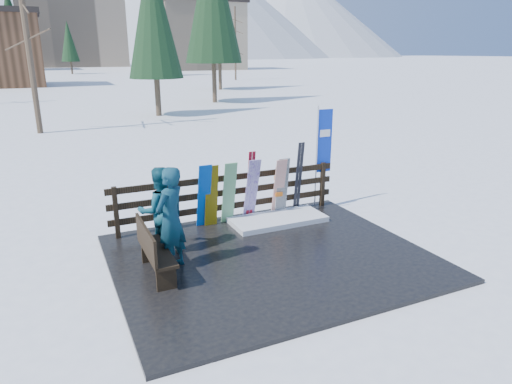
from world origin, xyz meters
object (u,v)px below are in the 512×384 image
snowboard_0 (204,196)px  person_back (160,211)px  snowboard_4 (282,187)px  snowboard_5 (279,188)px  snowboard_2 (211,196)px  snowboard_3 (252,190)px  person_front (171,219)px  bench (153,249)px  rental_flag (323,145)px  snowboard_1 (229,193)px

snowboard_0 → person_back: (-1.22, -0.92, 0.13)m
snowboard_4 → snowboard_5: 0.09m
snowboard_2 → person_back: bearing=-146.5°
snowboard_3 → person_front: person_front is taller
person_front → snowboard_2: bearing=-168.0°
snowboard_3 → person_front: 2.92m
snowboard_0 → snowboard_4: (1.99, 0.00, -0.03)m
snowboard_5 → person_front: (-3.10, -1.68, 0.25)m
bench → snowboard_2: snowboard_2 is taller
snowboard_2 → snowboard_3: bearing=0.0°
bench → person_back: size_ratio=0.85×
snowboard_2 → snowboard_5: bearing=0.0°
snowboard_5 → rental_flag: bearing=11.1°
snowboard_1 → snowboard_2: 0.43m
snowboard_2 → person_front: person_front is taller
rental_flag → snowboard_2: bearing=-175.0°
snowboard_0 → person_back: size_ratio=0.88×
rental_flag → bench: bearing=-156.5°
snowboard_4 → bench: bearing=-152.7°
snowboard_5 → person_back: size_ratio=0.83×
rental_flag → person_front: size_ratio=1.34×
snowboard_5 → person_front: 3.54m
bench → rental_flag: (4.87, 2.12, 1.09)m
snowboard_5 → bench: bearing=-152.1°
snowboard_0 → snowboard_3: (1.18, 0.00, 0.00)m
snowboard_5 → person_front: person_front is taller
snowboard_4 → person_front: person_front is taller
bench → snowboard_3: bearing=33.7°
snowboard_1 → person_back: size_ratio=0.87×
bench → snowboard_0: 2.45m
person_front → person_back: size_ratio=1.10×
snowboard_4 → snowboard_5: (-0.09, -0.00, -0.00)m
snowboard_2 → rental_flag: bearing=5.0°
bench → snowboard_2: bearing=46.3°
snowboard_0 → snowboard_3: snowboard_3 is taller
bench → rental_flag: rental_flag is taller
snowboard_2 → snowboard_5: (1.73, 0.00, -0.02)m
bench → snowboard_5: (3.49, 1.85, 0.20)m
snowboard_0 → snowboard_4: bearing=0.0°
person_back → bench: bearing=67.7°
snowboard_4 → person_front: 3.61m
snowboard_1 → bench: bearing=-139.9°
bench → snowboard_4: (3.58, 1.85, 0.21)m
rental_flag → person_front: bearing=-156.4°
snowboard_2 → snowboard_3: snowboard_3 is taller
snowboard_2 → snowboard_5: 1.73m
snowboard_0 → person_front: 2.08m
bench → snowboard_5: snowboard_5 is taller
snowboard_3 → person_back: bearing=-159.0°
snowboard_3 → person_front: (-2.38, -1.68, 0.21)m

